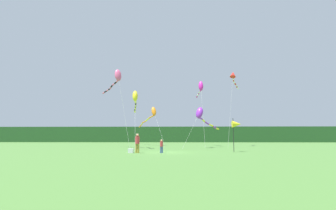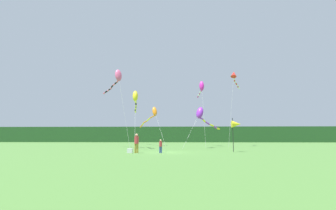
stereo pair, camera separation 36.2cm
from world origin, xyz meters
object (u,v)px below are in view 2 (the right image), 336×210
at_px(cooler_box, 130,151).
at_px(kite_magenta, 201,87).
at_px(banner_flag_pole, 236,124).
at_px(kite_yellow, 135,98).
at_px(kite_orange, 152,114).
at_px(person_adult, 136,142).
at_px(kite_purple, 201,115).
at_px(person_child, 161,145).
at_px(kite_red, 234,76).
at_px(kite_rainbow, 117,78).

relative_size(cooler_box, kite_magenta, 0.04).
bearing_deg(banner_flag_pole, kite_magenta, 96.88).
xyz_separation_m(kite_yellow, kite_orange, (1.00, 11.09, -1.09)).
bearing_deg(kite_orange, kite_yellow, -95.15).
bearing_deg(cooler_box, banner_flag_pole, 10.62).
relative_size(person_adult, kite_orange, 0.17).
xyz_separation_m(kite_yellow, kite_purple, (8.52, 2.34, -1.95)).
distance_m(kite_yellow, kite_purple, 9.05).
height_order(person_child, kite_red, kite_red).
bearing_deg(kite_purple, kite_magenta, 84.47).
relative_size(cooler_box, kite_orange, 0.04).
bearing_deg(kite_orange, kite_magenta, -9.20).
distance_m(cooler_box, kite_rainbow, 13.92).
height_order(kite_rainbow, kite_red, kite_red).
height_order(banner_flag_pole, kite_purple, kite_purple).
bearing_deg(kite_yellow, kite_magenta, 46.56).
relative_size(banner_flag_pole, kite_magenta, 0.31).
height_order(person_adult, kite_purple, kite_purple).
bearing_deg(kite_red, kite_orange, 168.94).
bearing_deg(kite_magenta, cooler_box, -114.50).
xyz_separation_m(person_adult, person_child, (2.21, 0.16, -0.30)).
xyz_separation_m(cooler_box, kite_yellow, (-1.03, 8.26, 6.15)).
relative_size(kite_yellow, kite_orange, 0.80).
relative_size(cooler_box, kite_red, 0.04).
bearing_deg(kite_magenta, kite_red, -14.01).
relative_size(kite_orange, kite_red, 0.87).
bearing_deg(cooler_box, kite_purple, 54.74).
bearing_deg(kite_red, person_child, -122.27).
bearing_deg(kite_rainbow, kite_yellow, -28.15).
relative_size(person_child, kite_yellow, 0.15).
xyz_separation_m(cooler_box, kite_magenta, (8.21, 18.01, 9.42)).
relative_size(kite_purple, kite_orange, 0.75).
bearing_deg(kite_magenta, person_child, -106.73).
height_order(banner_flag_pole, kite_magenta, kite_magenta).
distance_m(person_child, kite_yellow, 10.68).
relative_size(banner_flag_pole, kite_orange, 0.32).
distance_m(kite_rainbow, kite_purple, 12.38).
relative_size(banner_flag_pole, kite_yellow, 0.40).
distance_m(kite_purple, kite_red, 10.78).
bearing_deg(kite_purple, kite_red, 46.39).
bearing_deg(kite_red, kite_purple, -133.61).
distance_m(person_adult, kite_orange, 19.92).
distance_m(person_adult, kite_yellow, 10.06).
bearing_deg(kite_rainbow, banner_flag_pole, -29.32).
distance_m(cooler_box, kite_purple, 13.64).
distance_m(banner_flag_pole, kite_rainbow, 17.36).
xyz_separation_m(person_child, kite_purple, (4.68, 10.53, 3.72)).
relative_size(person_adult, kite_rainbow, 0.17).
relative_size(person_child, banner_flag_pole, 0.37).
relative_size(person_child, cooler_box, 2.65).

